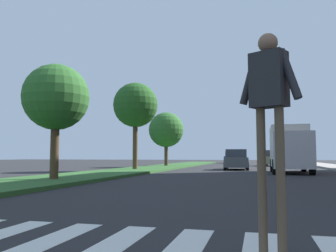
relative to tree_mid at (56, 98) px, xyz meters
name	(u,v)px	position (x,y,z in m)	size (l,w,h in m)	color
ground_plane	(247,171)	(7.47, 14.20, -3.59)	(140.00, 140.00, 0.00)	#262628
crosswalk	(185,248)	(7.47, -9.06, -3.59)	(7.65, 2.20, 0.01)	silver
median_strip	(140,170)	(-0.34, 12.20, -3.51)	(4.18, 64.00, 0.15)	#2D5B28
tree_mid	(56,98)	(0.00, 0.00, 0.00)	(2.83, 2.83, 4.88)	#4C3823
tree_far	(135,105)	(-0.56, 11.68, 1.31)	(3.36, 3.36, 6.46)	#4C3823
tree_distant	(166,130)	(-0.61, 21.09, 0.13)	(3.51, 3.51, 5.34)	#4C3823
pedestrian_performer	(269,106)	(8.48, -9.30, -1.93)	(0.70, 0.43, 2.49)	brown
sedan_midblock	(236,160)	(6.60, 16.00, -2.83)	(2.11, 4.67, 1.63)	#474C51
sedan_distant	(272,159)	(9.83, 27.42, -2.79)	(2.23, 4.25, 1.73)	gray
sedan_far_horizon	(231,158)	(4.37, 41.08, -2.78)	(1.93, 4.10, 1.75)	navy
truck_box_delivery	(290,148)	(10.35, 11.19, -1.95)	(2.40, 6.20, 3.10)	#B7B7BC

